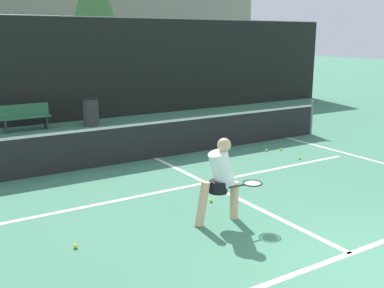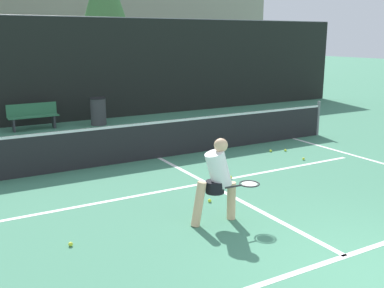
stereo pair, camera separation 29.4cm
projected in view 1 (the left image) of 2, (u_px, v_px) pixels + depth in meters
name	position (u px, v px, depth m)	size (l,w,h in m)	color
court_baseline_near	(350.00, 253.00, 6.39)	(11.00, 0.10, 0.01)	white
court_service_line	(206.00, 183.00, 9.48)	(8.25, 0.10, 0.01)	white
court_center_mark	(225.00, 192.00, 8.90)	(0.10, 6.07, 0.01)	white
court_sideline_right	(372.00, 160.00, 11.20)	(0.10, 7.07, 0.01)	white
net	(155.00, 139.00, 11.29)	(11.09, 0.09, 1.07)	slate
fence_back	(76.00, 70.00, 16.07)	(24.00, 0.06, 3.71)	black
player_practicing	(221.00, 178.00, 7.33)	(1.11, 0.61, 1.43)	#DBAD84
tennis_ball_scattered_0	(75.00, 246.00, 6.55)	(0.07, 0.07, 0.07)	#D1E033
tennis_ball_scattered_2	(281.00, 149.00, 12.15)	(0.07, 0.07, 0.07)	#D1E033
tennis_ball_scattered_3	(229.00, 177.00, 9.78)	(0.07, 0.07, 0.07)	#D1E033
tennis_ball_scattered_4	(266.00, 150.00, 12.07)	(0.07, 0.07, 0.07)	#D1E033
tennis_ball_scattered_5	(299.00, 158.00, 11.32)	(0.07, 0.07, 0.07)	#D1E033
tennis_ball_scattered_6	(211.00, 200.00, 8.38)	(0.07, 0.07, 0.07)	#D1E033
courtside_bench	(25.00, 116.00, 14.67)	(1.62, 0.42, 0.86)	#33724C
trash_bin	(91.00, 112.00, 15.49)	(0.56, 0.56, 0.96)	#3F3F42
building_far	(4.00, 36.00, 27.11)	(36.00, 2.40, 6.05)	gray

